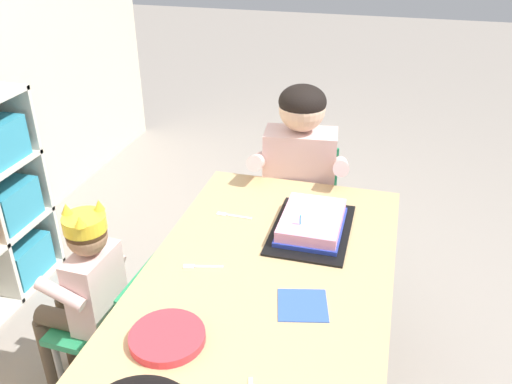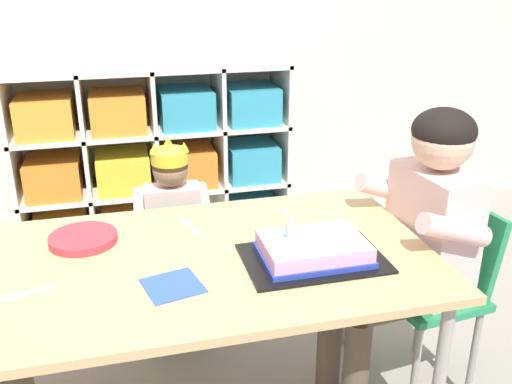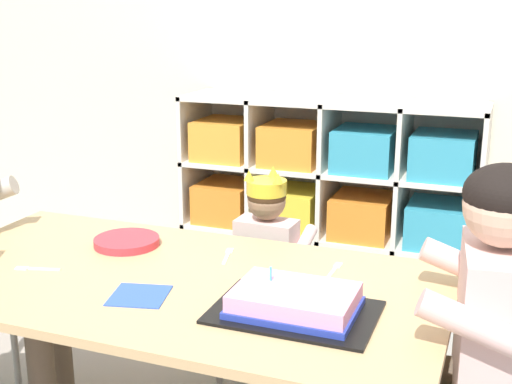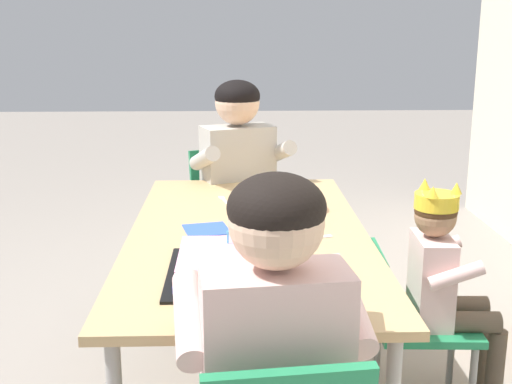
% 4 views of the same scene
% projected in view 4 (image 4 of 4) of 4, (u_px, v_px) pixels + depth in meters
% --- Properties ---
extents(activity_table, '(1.47, 0.77, 0.63)m').
position_uv_depth(activity_table, '(248.00, 245.00, 2.17)').
color(activity_table, tan).
rests_on(activity_table, ground).
extents(classroom_chair_blue, '(0.32, 0.35, 0.58)m').
position_uv_depth(classroom_chair_blue, '(410.00, 318.00, 2.20)').
color(classroom_chair_blue, '#238451').
rests_on(classroom_chair_blue, ground).
extents(child_with_crown, '(0.30, 0.31, 0.80)m').
position_uv_depth(child_with_crown, '(445.00, 275.00, 2.16)').
color(child_with_crown, beige).
rests_on(child_with_crown, ground).
extents(classroom_chair_adult_side, '(0.43, 0.46, 0.73)m').
position_uv_depth(classroom_chair_adult_side, '(234.00, 213.00, 3.01)').
color(classroom_chair_adult_side, '#238451').
rests_on(classroom_chair_adult_side, ground).
extents(adult_helper_seated, '(0.48, 0.46, 1.05)m').
position_uv_depth(adult_helper_seated, '(243.00, 175.00, 2.85)').
color(adult_helper_seated, '#B2ADA3').
rests_on(adult_helper_seated, ground).
extents(guest_at_table_side, '(0.45, 0.43, 1.01)m').
position_uv_depth(guest_at_table_side, '(271.00, 346.00, 1.42)').
color(guest_at_table_side, beige).
rests_on(guest_at_table_side, ground).
extents(birthday_cake_on_tray, '(0.39, 0.27, 0.10)m').
position_uv_depth(birthday_cake_on_tray, '(217.00, 265.00, 1.79)').
color(birthday_cake_on_tray, black).
rests_on(birthday_cake_on_tray, activity_table).
extents(paper_plate_stack, '(0.20, 0.20, 0.02)m').
position_uv_depth(paper_plate_stack, '(297.00, 207.00, 2.41)').
color(paper_plate_stack, '#DB333D').
rests_on(paper_plate_stack, activity_table).
extents(paper_napkin_square, '(0.17, 0.17, 0.00)m').
position_uv_depth(paper_napkin_square, '(207.00, 229.00, 2.18)').
color(paper_napkin_square, '#3356B7').
rests_on(paper_napkin_square, activity_table).
extents(fork_near_cake_tray, '(0.05, 0.13, 0.00)m').
position_uv_depth(fork_near_cake_tray, '(316.00, 237.00, 2.10)').
color(fork_near_cake_tray, white).
rests_on(fork_near_cake_tray, activity_table).
extents(fork_scattered_mid_table, '(0.02, 0.13, 0.00)m').
position_uv_depth(fork_scattered_mid_table, '(329.00, 275.00, 1.78)').
color(fork_scattered_mid_table, white).
rests_on(fork_scattered_mid_table, activity_table).
extents(fork_by_napkin, '(0.13, 0.05, 0.00)m').
position_uv_depth(fork_by_napkin, '(224.00, 200.00, 2.54)').
color(fork_by_napkin, white).
rests_on(fork_by_napkin, activity_table).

